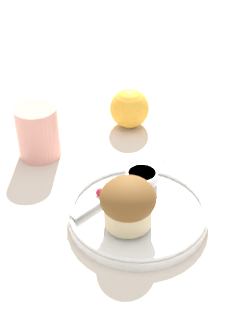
# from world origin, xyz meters

# --- Properties ---
(ground_plane) EXTENTS (3.00, 3.00, 0.00)m
(ground_plane) POSITION_xyz_m (0.00, 0.00, 0.00)
(ground_plane) COLOR beige
(plate) EXTENTS (0.19, 0.19, 0.02)m
(plate) POSITION_xyz_m (-0.02, 0.00, 0.01)
(plate) COLOR white
(plate) RESTS_ON ground_plane
(muffin) EXTENTS (0.07, 0.07, 0.07)m
(muffin) POSITION_xyz_m (-0.04, -0.02, 0.05)
(muffin) COLOR beige
(muffin) RESTS_ON plate
(cream_ramekin) EXTENTS (0.05, 0.05, 0.02)m
(cream_ramekin) POSITION_xyz_m (0.01, 0.05, 0.03)
(cream_ramekin) COLOR silver
(cream_ramekin) RESTS_ON plate
(berry_pair) EXTENTS (0.02, 0.01, 0.01)m
(berry_pair) POSITION_xyz_m (-0.05, 0.05, 0.03)
(berry_pair) COLOR #B7192D
(berry_pair) RESTS_ON plate
(butter_knife) EXTENTS (0.18, 0.08, 0.00)m
(butter_knife) POSITION_xyz_m (-0.02, 0.05, 0.02)
(butter_knife) COLOR silver
(butter_knife) RESTS_ON plate
(orange_fruit) EXTENTS (0.07, 0.07, 0.07)m
(orange_fruit) POSITION_xyz_m (0.08, 0.23, 0.04)
(orange_fruit) COLOR #F4A82D
(orange_fruit) RESTS_ON ground_plane
(juice_glass) EXTENTS (0.07, 0.07, 0.09)m
(juice_glass) POSITION_xyz_m (-0.10, 0.21, 0.04)
(juice_glass) COLOR #E5998C
(juice_glass) RESTS_ON ground_plane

